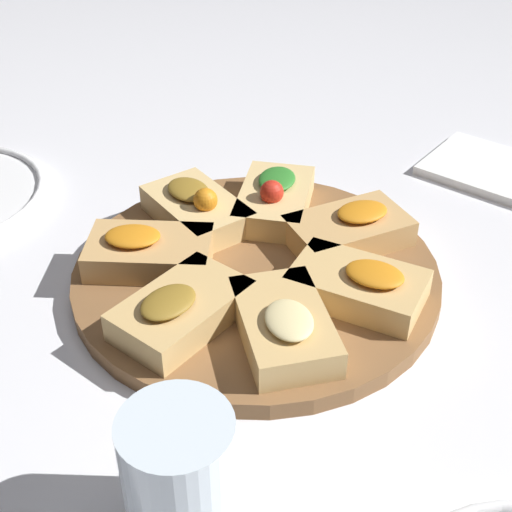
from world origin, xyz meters
TOP-DOWN VIEW (x-y plane):
  - ground_plane at (0.00, 0.00)m, footprint 3.00×3.00m
  - serving_board at (0.00, 0.00)m, footprint 0.36×0.36m
  - focaccia_slice_0 at (-0.02, -0.10)m, footprint 0.10×0.13m
  - focaccia_slice_1 at (0.07, -0.08)m, footprint 0.13×0.14m
  - focaccia_slice_2 at (0.10, -0.00)m, footprint 0.12×0.08m
  - focaccia_slice_3 at (0.07, 0.08)m, footprint 0.13×0.14m
  - focaccia_slice_4 at (-0.03, 0.10)m, footprint 0.10×0.13m
  - focaccia_slice_5 at (-0.10, 0.04)m, footprint 0.14×0.12m
  - focaccia_slice_6 at (-0.10, -0.05)m, footprint 0.14×0.12m
  - water_glass at (-0.19, 0.20)m, footprint 0.08×0.08m
  - napkin_stack at (0.00, -0.37)m, footprint 0.17×0.16m

SIDE VIEW (x-z plane):
  - ground_plane at x=0.00m, z-range 0.00..0.00m
  - napkin_stack at x=0.00m, z-range 0.00..0.01m
  - serving_board at x=0.00m, z-range 0.00..0.02m
  - focaccia_slice_0 at x=-0.02m, z-range 0.01..0.05m
  - focaccia_slice_3 at x=0.07m, z-range 0.01..0.05m
  - focaccia_slice_4 at x=-0.03m, z-range 0.01..0.05m
  - focaccia_slice_5 at x=-0.10m, z-range 0.01..0.05m
  - focaccia_slice_6 at x=-0.10m, z-range 0.01..0.05m
  - focaccia_slice_1 at x=0.07m, z-range 0.01..0.06m
  - focaccia_slice_2 at x=0.10m, z-range 0.01..0.06m
  - water_glass at x=-0.19m, z-range 0.00..0.10m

